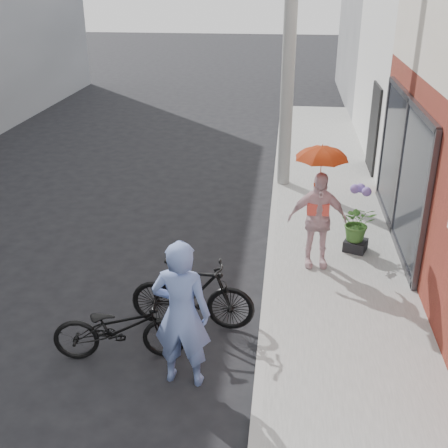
% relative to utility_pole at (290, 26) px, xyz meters
% --- Properties ---
extents(ground, '(80.00, 80.00, 0.00)m').
position_rel_utility_pole_xyz_m(ground, '(-1.10, -6.00, -3.50)').
color(ground, black).
rests_on(ground, ground).
extents(sidewalk, '(2.20, 24.00, 0.12)m').
position_rel_utility_pole_xyz_m(sidewalk, '(1.00, -4.00, -3.44)').
color(sidewalk, gray).
rests_on(sidewalk, ground).
extents(curb, '(0.12, 24.00, 0.12)m').
position_rel_utility_pole_xyz_m(curb, '(-0.16, -4.00, -3.44)').
color(curb, '#9E9E99').
rests_on(curb, ground).
extents(utility_pole, '(0.28, 0.28, 7.00)m').
position_rel_utility_pole_xyz_m(utility_pole, '(0.00, 0.00, 0.00)').
color(utility_pole, '#9E9E99').
rests_on(utility_pole, ground).
extents(officer, '(0.71, 0.50, 1.88)m').
position_rel_utility_pole_xyz_m(officer, '(-1.08, -6.78, -2.56)').
color(officer, '#667BB6').
rests_on(officer, ground).
extents(bike_left, '(1.77, 0.85, 0.89)m').
position_rel_utility_pole_xyz_m(bike_left, '(-1.94, -6.43, -3.06)').
color(bike_left, black).
rests_on(bike_left, ground).
extents(bike_right, '(1.73, 0.54, 1.03)m').
position_rel_utility_pole_xyz_m(bike_right, '(-1.15, -5.65, -2.98)').
color(bike_right, black).
rests_on(bike_right, ground).
extents(kimono_woman, '(0.97, 0.48, 1.60)m').
position_rel_utility_pole_xyz_m(kimono_woman, '(0.57, -3.86, -2.58)').
color(kimono_woman, beige).
rests_on(kimono_woman, sidewalk).
extents(parasol, '(0.79, 0.79, 0.69)m').
position_rel_utility_pole_xyz_m(parasol, '(0.57, -3.86, -1.43)').
color(parasol, '#C74417').
rests_on(parasol, kimono_woman).
extents(planter, '(0.46, 0.46, 0.19)m').
position_rel_utility_pole_xyz_m(planter, '(1.30, -3.26, -3.29)').
color(planter, black).
rests_on(planter, sidewalk).
extents(potted_plant, '(0.59, 0.51, 0.66)m').
position_rel_utility_pole_xyz_m(potted_plant, '(1.30, -3.26, -2.86)').
color(potted_plant, '#3B692A').
rests_on(potted_plant, planter).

